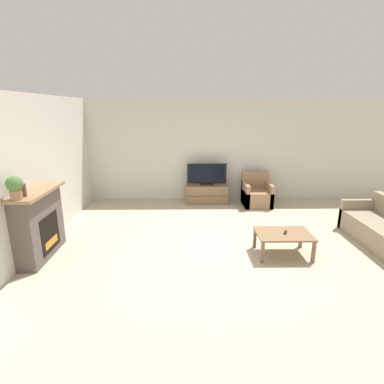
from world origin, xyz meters
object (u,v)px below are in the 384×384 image
object	(u,v)px
fireplace	(39,223)
mantel_vase_left	(22,190)
tv	(207,175)
potted_plant	(15,186)
armchair	(256,195)
remote	(285,232)
coffee_table	(283,236)
tv_stand	(207,193)

from	to	relation	value
fireplace	mantel_vase_left	size ratio (longest dim) A/B	5.52
mantel_vase_left	tv	size ratio (longest dim) A/B	0.22
fireplace	potted_plant	world-z (taller)	potted_plant
tv	armchair	bearing A→B (deg)	-10.58
fireplace	remote	size ratio (longest dim) A/B	8.41
coffee_table	potted_plant	bearing A→B (deg)	-172.77
tv_stand	coffee_table	xyz separation A→B (m)	(1.12, -3.04, 0.11)
tv_stand	coffee_table	world-z (taller)	tv_stand
tv_stand	tv	distance (m)	0.51
armchair	coffee_table	bearing A→B (deg)	-93.60
tv	remote	world-z (taller)	tv
tv	coffee_table	bearing A→B (deg)	-69.84
fireplace	potted_plant	xyz separation A→B (m)	(0.02, -0.54, 0.77)
tv_stand	tv	world-z (taller)	tv
mantel_vase_left	coffee_table	size ratio (longest dim) A/B	0.25
potted_plant	armchair	xyz separation A→B (m)	(4.28, 3.32, -1.10)
tv_stand	armchair	xyz separation A→B (m)	(1.29, -0.24, 0.03)
tv_stand	fireplace	bearing A→B (deg)	-134.82
armchair	coffee_table	xyz separation A→B (m)	(-0.18, -2.80, 0.07)
tv_stand	coffee_table	size ratio (longest dim) A/B	1.18
tv	mantel_vase_left	bearing A→B (deg)	-131.26
mantel_vase_left	tv	distance (m)	4.55
potted_plant	coffee_table	xyz separation A→B (m)	(4.10, 0.52, -1.02)
remote	coffee_table	bearing A→B (deg)	-148.03
armchair	coffee_table	distance (m)	2.81
fireplace	potted_plant	distance (m)	0.95
potted_plant	armchair	size ratio (longest dim) A/B	0.42
armchair	remote	xyz separation A→B (m)	(-0.15, -2.80, 0.13)
tv	tv_stand	bearing A→B (deg)	90.00
tv_stand	armchair	size ratio (longest dim) A/B	1.30
potted_plant	tv	bearing A→B (deg)	50.04
potted_plant	armchair	world-z (taller)	potted_plant
coffee_table	remote	bearing A→B (deg)	5.40
mantel_vase_left	coffee_table	bearing A→B (deg)	5.02
fireplace	tv_stand	xyz separation A→B (m)	(3.00, 3.02, -0.35)
mantel_vase_left	armchair	size ratio (longest dim) A/B	0.28
potted_plant	remote	world-z (taller)	potted_plant
fireplace	tv_stand	bearing A→B (deg)	45.18
fireplace	remote	world-z (taller)	fireplace
fireplace	armchair	xyz separation A→B (m)	(4.29, 2.78, -0.32)
armchair	coffee_table	world-z (taller)	armchair
armchair	remote	size ratio (longest dim) A/B	5.52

